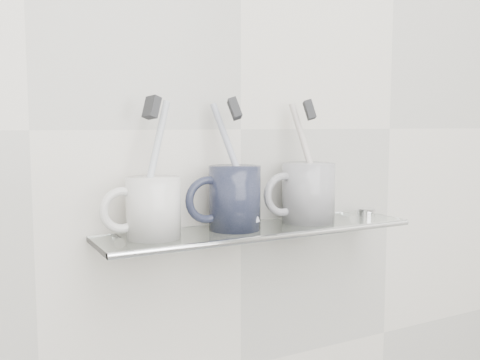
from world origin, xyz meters
TOP-DOWN VIEW (x-y plane):
  - wall_back at (0.00, 1.10)m, footprint 2.50×0.00m
  - shelf_glass at (0.00, 1.04)m, footprint 0.50×0.12m
  - shelf_rail at (0.00, 0.98)m, footprint 0.50×0.01m
  - bracket_left at (-0.21, 1.09)m, footprint 0.02×0.03m
  - bracket_right at (0.21, 1.09)m, footprint 0.02×0.03m
  - mug_left at (-0.17, 1.04)m, footprint 0.09×0.09m
  - mug_left_handle at (-0.21, 1.04)m, footprint 0.06×0.01m
  - toothbrush_left at (-0.17, 1.04)m, footprint 0.07×0.05m
  - bristles_left at (-0.17, 1.04)m, footprint 0.03×0.03m
  - mug_center at (-0.04, 1.04)m, footprint 0.08×0.08m
  - mug_center_handle at (-0.09, 1.04)m, footprint 0.07×0.01m
  - toothbrush_center at (-0.04, 1.04)m, footprint 0.05×0.07m
  - bristles_center at (-0.04, 1.04)m, footprint 0.03×0.03m
  - mug_right at (0.09, 1.04)m, footprint 0.09×0.09m
  - mug_right_handle at (0.04, 1.04)m, footprint 0.07×0.01m
  - toothbrush_right at (0.09, 1.04)m, footprint 0.05×0.06m
  - bristles_right at (0.09, 1.04)m, footprint 0.03×0.03m
  - chrome_cap at (0.22, 1.04)m, footprint 0.03×0.03m

SIDE VIEW (x-z plane):
  - bracket_left at x=-0.21m, z-range 1.08..1.09m
  - bracket_right at x=0.21m, z-range 1.08..1.09m
  - shelf_glass at x=0.00m, z-range 1.09..1.10m
  - shelf_rail at x=0.00m, z-range 1.09..1.10m
  - chrome_cap at x=0.22m, z-range 1.10..1.11m
  - mug_left at x=-0.17m, z-range 1.10..1.19m
  - mug_left_handle at x=-0.21m, z-range 1.11..1.17m
  - mug_right at x=0.09m, z-range 1.10..1.20m
  - mug_right_handle at x=0.04m, z-range 1.11..1.18m
  - mug_center at x=-0.04m, z-range 1.10..1.20m
  - mug_center_handle at x=-0.09m, z-range 1.11..1.18m
  - toothbrush_left at x=-0.17m, z-range 1.11..1.29m
  - toothbrush_center at x=-0.04m, z-range 1.11..1.29m
  - toothbrush_right at x=0.09m, z-range 1.11..1.29m
  - wall_back at x=0.00m, z-range 0.00..2.50m
  - bristles_left at x=-0.17m, z-range 1.26..1.30m
  - bristles_center at x=-0.04m, z-range 1.26..1.30m
  - bristles_right at x=0.09m, z-range 1.26..1.30m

